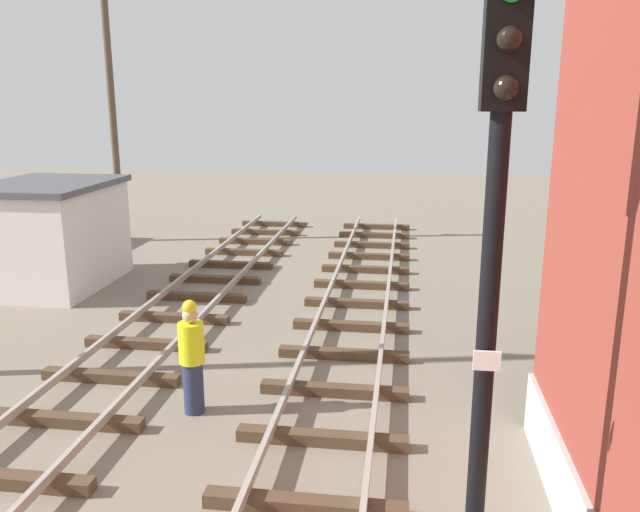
% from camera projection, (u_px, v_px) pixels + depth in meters
% --- Properties ---
extents(signal_mast, '(0.36, 0.40, 5.87)m').
position_uv_depth(signal_mast, '(493.00, 244.00, 5.52)').
color(signal_mast, black).
rests_on(signal_mast, ground).
extents(control_hut, '(3.00, 3.80, 2.76)m').
position_uv_depth(control_hut, '(50.00, 234.00, 16.80)').
color(control_hut, silver).
rests_on(control_hut, ground).
extents(parked_car_white, '(4.20, 2.04, 1.76)m').
position_uv_depth(parked_car_white, '(30.00, 218.00, 21.76)').
color(parked_car_white, silver).
rests_on(parked_car_white, ground).
extents(utility_pole_far, '(1.80, 0.24, 8.46)m').
position_uv_depth(utility_pole_far, '(112.00, 111.00, 21.34)').
color(utility_pole_far, brown).
rests_on(utility_pole_far, ground).
extents(track_worker_foreground, '(0.40, 0.40, 1.87)m').
position_uv_depth(track_worker_foreground, '(192.00, 357.00, 10.01)').
color(track_worker_foreground, '#262D4C').
rests_on(track_worker_foreground, ground).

